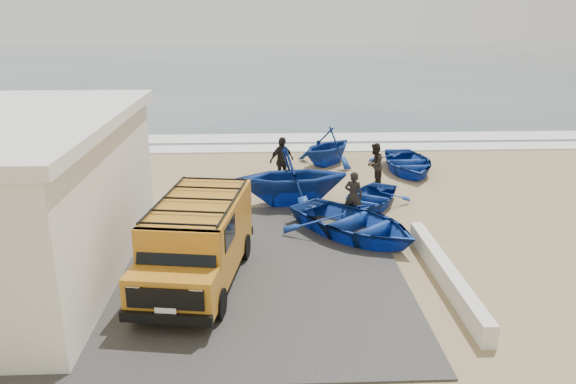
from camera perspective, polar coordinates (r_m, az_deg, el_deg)
name	(u,v)px	position (r m, az deg, el deg)	size (l,w,h in m)	color
ground	(254,242)	(17.35, -3.43, -5.06)	(160.00, 160.00, 0.00)	tan
slab	(180,271)	(15.69, -10.92, -7.88)	(12.00, 10.00, 0.05)	#3C3937
ocean	(260,66)	(72.28, -2.83, 12.64)	(180.00, 88.00, 0.01)	#385166
surf_line	(258,149)	(28.77, -3.12, 4.42)	(180.00, 1.60, 0.06)	white
surf_wash	(258,138)	(31.21, -3.08, 5.48)	(180.00, 2.20, 0.04)	white
parapet	(446,274)	(15.24, 15.73, -8.03)	(0.35, 6.00, 0.55)	silver
van	(198,239)	(14.64, -9.18, -4.71)	(2.77, 5.43, 2.22)	#C07B1C
boat_near_left	(353,223)	(17.63, 6.66, -3.11)	(3.25, 4.56, 0.94)	#14399D
boat_near_right	(369,198)	(20.31, 8.21, -0.64)	(2.44, 3.41, 0.71)	#14399D
boat_mid_left	(292,176)	(20.26, 0.42, 1.63)	(3.51, 4.07, 2.14)	#14399D
boat_mid_right	(407,163)	(25.11, 12.04, 2.95)	(2.94, 4.12, 0.85)	#14399D
boat_far_left	(328,146)	(25.75, 4.04, 4.67)	(2.81, 3.26, 1.72)	#14399D
fisherman_front	(353,196)	(18.97, 6.66, -0.38)	(0.61, 0.40, 1.69)	black
fisherman_middle	(375,165)	(22.82, 8.79, 2.78)	(0.85, 0.66, 1.74)	black
fisherman_back	(282,161)	(22.72, -0.64, 3.20)	(1.14, 0.48, 1.95)	black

